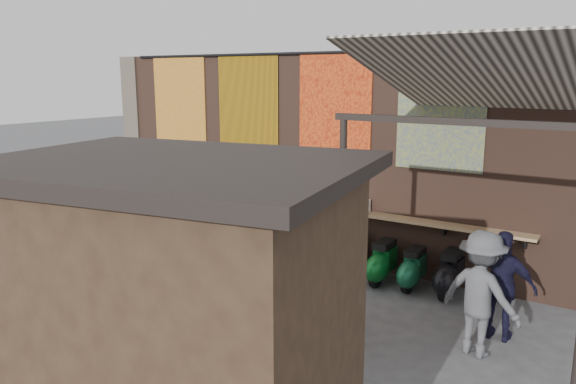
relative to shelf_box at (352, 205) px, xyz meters
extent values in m
plane|color=#474749|center=(-0.79, -2.30, -1.24)|extent=(70.00, 70.00, 0.00)
cube|color=brown|center=(-0.79, 0.40, 0.76)|extent=(10.00, 0.40, 4.00)
cube|color=#4C4238|center=(-5.99, 0.40, 0.76)|extent=(0.50, 0.50, 4.00)
cube|color=#9E7A51|center=(-0.79, 0.03, -0.14)|extent=(8.00, 0.32, 0.05)
cube|color=white|center=(0.00, 0.00, 0.00)|extent=(0.63, 0.27, 0.23)
cube|color=maroon|center=(-4.39, 0.18, 1.76)|extent=(1.50, 0.02, 2.00)
cube|color=orange|center=(-2.49, 0.18, 1.76)|extent=(1.50, 0.02, 2.00)
cube|color=#DC511B|center=(-0.49, 0.18, 1.76)|extent=(1.50, 0.02, 2.00)
cube|color=navy|center=(1.51, 0.18, 1.76)|extent=(1.50, 0.02, 2.00)
cylinder|color=black|center=(-0.79, 0.17, 2.74)|extent=(9.50, 0.06, 0.06)
imported|color=#86ADC3|center=(-3.41, -0.90, -0.36)|extent=(0.72, 0.55, 1.76)
imported|color=#2E2427|center=(-2.11, -0.90, -0.39)|extent=(0.82, 0.64, 1.69)
imported|color=black|center=(3.01, -1.44, -0.47)|extent=(0.91, 0.40, 1.54)
imported|color=#525357|center=(2.88, -2.03, -0.41)|extent=(1.20, 0.89, 1.66)
imported|color=#9A8362|center=(0.77, -2.42, -0.50)|extent=(0.83, 0.68, 1.47)
cube|color=black|center=(1.43, -5.98, 0.18)|extent=(2.91, 2.38, 2.83)
cube|color=black|center=(1.43, -5.98, 1.65)|extent=(3.27, 2.73, 0.12)
cube|color=gold|center=(1.25, -4.99, 0.81)|extent=(1.19, 0.25, 0.50)
cube|color=#473321|center=(1.25, -4.99, -0.21)|extent=(2.15, 0.48, 0.06)
cube|color=beige|center=(2.71, -1.40, 2.31)|extent=(3.20, 3.28, 0.97)
cube|color=#33261C|center=(2.71, 0.19, 2.71)|extent=(3.30, 0.08, 0.12)
cube|color=black|center=(2.71, -2.90, 1.84)|extent=(3.00, 0.08, 0.08)
cylinder|color=black|center=(1.31, -2.90, 0.31)|extent=(0.09, 0.09, 3.10)
camera|label=1|loc=(4.50, -9.06, 2.34)|focal=35.00mm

